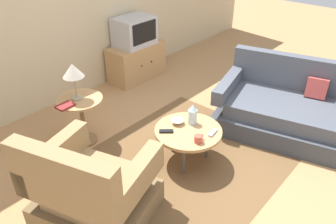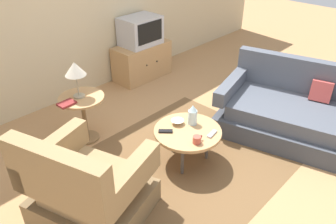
% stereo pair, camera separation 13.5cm
% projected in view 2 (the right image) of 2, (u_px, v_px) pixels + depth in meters
% --- Properties ---
extents(ground_plane, '(16.00, 16.00, 0.00)m').
position_uv_depth(ground_plane, '(193.00, 159.00, 3.76)').
color(ground_plane, '#AD7F51').
extents(back_wall, '(9.00, 0.12, 2.70)m').
position_uv_depth(back_wall, '(64.00, 3.00, 4.43)').
color(back_wall, '#CCB78E').
rests_on(back_wall, ground).
extents(area_rug, '(2.19, 1.97, 0.00)m').
position_uv_depth(area_rug, '(187.00, 160.00, 3.74)').
color(area_rug, brown).
rests_on(area_rug, ground).
extents(armchair, '(1.07, 1.15, 0.95)m').
position_uv_depth(armchair, '(88.00, 189.00, 2.90)').
color(armchair, brown).
rests_on(armchair, ground).
extents(couch, '(1.36, 1.80, 0.86)m').
position_uv_depth(couch, '(289.00, 112.00, 4.09)').
color(couch, '#3E424B').
rests_on(couch, ground).
extents(coffee_table, '(0.73, 0.73, 0.41)m').
position_uv_depth(coffee_table, '(188.00, 133.00, 3.54)').
color(coffee_table, tan).
rests_on(coffee_table, ground).
extents(side_table, '(0.52, 0.52, 0.59)m').
position_uv_depth(side_table, '(83.00, 109.00, 3.87)').
color(side_table, tan).
rests_on(side_table, ground).
extents(tv_stand, '(0.94, 0.47, 0.57)m').
position_uv_depth(tv_stand, '(142.00, 61.00, 5.45)').
color(tv_stand, tan).
rests_on(tv_stand, ground).
extents(television, '(0.62, 0.45, 0.44)m').
position_uv_depth(television, '(140.00, 31.00, 5.19)').
color(television, '#B7B7BC').
rests_on(television, tv_stand).
extents(table_lamp, '(0.23, 0.23, 0.42)m').
position_uv_depth(table_lamp, '(75.00, 70.00, 3.62)').
color(table_lamp, '#9E937A').
rests_on(table_lamp, side_table).
extents(vase, '(0.10, 0.10, 0.24)m').
position_uv_depth(vase, '(193.00, 115.00, 3.57)').
color(vase, silver).
rests_on(vase, coffee_table).
extents(mug, '(0.13, 0.08, 0.08)m').
position_uv_depth(mug, '(197.00, 140.00, 3.32)').
color(mug, '#B74C3D').
rests_on(mug, coffee_table).
extents(bowl, '(0.14, 0.14, 0.05)m').
position_uv_depth(bowl, '(177.00, 122.00, 3.62)').
color(bowl, silver).
rests_on(bowl, coffee_table).
extents(tv_remote_dark, '(0.14, 0.15, 0.02)m').
position_uv_depth(tv_remote_dark, '(165.00, 131.00, 3.49)').
color(tv_remote_dark, black).
rests_on(tv_remote_dark, coffee_table).
extents(tv_remote_silver, '(0.15, 0.07, 0.02)m').
position_uv_depth(tv_remote_silver, '(212.00, 134.00, 3.45)').
color(tv_remote_silver, '#B2B2B7').
rests_on(tv_remote_silver, coffee_table).
extents(book, '(0.19, 0.14, 0.02)m').
position_uv_depth(book, '(67.00, 104.00, 3.63)').
color(book, maroon).
rests_on(book, side_table).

